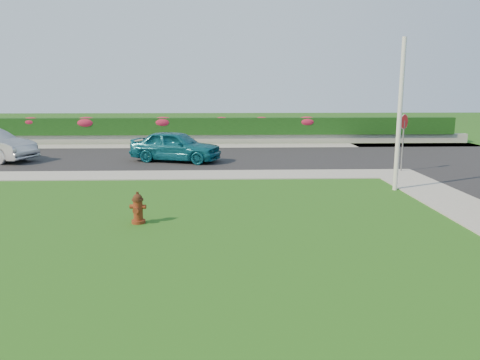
{
  "coord_description": "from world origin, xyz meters",
  "views": [
    {
      "loc": [
        -0.32,
        -10.34,
        3.58
      ],
      "look_at": [
        0.16,
        3.33,
        0.9
      ],
      "focal_mm": 35.0,
      "sensor_mm": 36.0,
      "label": 1
    }
  ],
  "objects_px": {
    "fire_hydrant": "(138,208)",
    "utility_pole": "(400,116)",
    "sedan_teal": "(176,146)",
    "stop_sign": "(404,129)"
  },
  "relations": [
    {
      "from": "sedan_teal",
      "to": "stop_sign",
      "type": "xyz_separation_m",
      "value": [
        10.1,
        -3.14,
        1.08
      ]
    },
    {
      "from": "sedan_teal",
      "to": "stop_sign",
      "type": "distance_m",
      "value": 10.63
    },
    {
      "from": "sedan_teal",
      "to": "fire_hydrant",
      "type": "bearing_deg",
      "value": -161.96
    },
    {
      "from": "sedan_teal",
      "to": "stop_sign",
      "type": "relative_size",
      "value": 1.76
    },
    {
      "from": "fire_hydrant",
      "to": "stop_sign",
      "type": "height_order",
      "value": "stop_sign"
    },
    {
      "from": "fire_hydrant",
      "to": "sedan_teal",
      "type": "height_order",
      "value": "sedan_teal"
    },
    {
      "from": "utility_pole",
      "to": "fire_hydrant",
      "type": "bearing_deg",
      "value": -155.08
    },
    {
      "from": "stop_sign",
      "to": "sedan_teal",
      "type": "bearing_deg",
      "value": 142.42
    },
    {
      "from": "fire_hydrant",
      "to": "utility_pole",
      "type": "distance_m",
      "value": 9.6
    },
    {
      "from": "fire_hydrant",
      "to": "utility_pole",
      "type": "relative_size",
      "value": 0.16
    }
  ]
}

